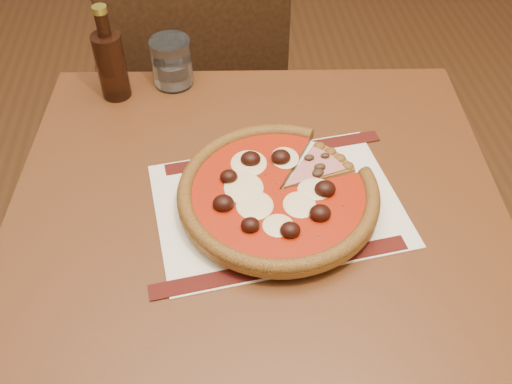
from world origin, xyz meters
The scene contains 8 objects.
table centered at (0.67, -1.11, 0.65)m, with size 0.86×0.86×0.75m.
chair_far centered at (0.56, -0.44, 0.53)m, with size 0.54×0.54×0.92m.
placemat centered at (0.70, -1.09, 0.75)m, with size 0.39×0.28×0.00m, color silver.
plate centered at (0.70, -1.09, 0.76)m, with size 0.30×0.30×0.02m, color white.
pizza centered at (0.70, -1.09, 0.78)m, with size 0.32×0.32×0.04m.
ham_slice centered at (0.77, -1.03, 0.78)m, with size 0.12×0.11×0.02m.
water_glass centered at (0.54, -0.74, 0.80)m, with size 0.08×0.08×0.10m, color white.
bottle centered at (0.42, -0.77, 0.82)m, with size 0.06×0.06×0.19m.
Camera 1 is at (0.61, -1.71, 1.43)m, focal length 40.00 mm.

